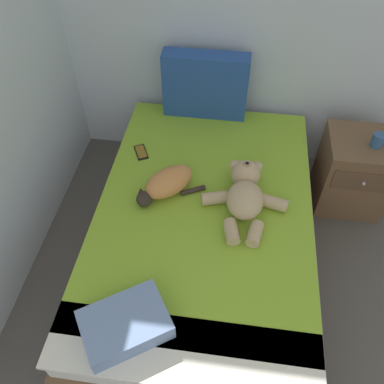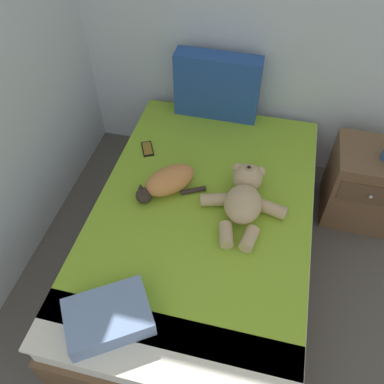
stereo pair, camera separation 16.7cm
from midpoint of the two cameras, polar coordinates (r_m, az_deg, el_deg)
wall_back at (r=2.93m, az=24.78°, el=22.23°), size 3.93×0.06×2.62m
bed at (r=2.65m, az=3.22°, el=-6.10°), size 1.36×2.08×0.52m
patterned_cushion at (r=2.99m, az=5.24°, el=14.67°), size 0.61×0.15×0.49m
cat at (r=2.49m, az=-1.61°, el=1.39°), size 0.41×0.38×0.15m
teddy_bear at (r=2.42m, az=9.41°, el=-0.82°), size 0.54×0.60×0.20m
cell_phone at (r=2.81m, az=-4.66°, el=6.09°), size 0.13×0.16×0.01m
throw_pillow at (r=2.04m, az=-9.43°, el=-17.24°), size 0.49×0.45×0.11m
nightstand at (r=3.16m, az=24.54°, el=0.98°), size 0.48×0.48×0.59m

